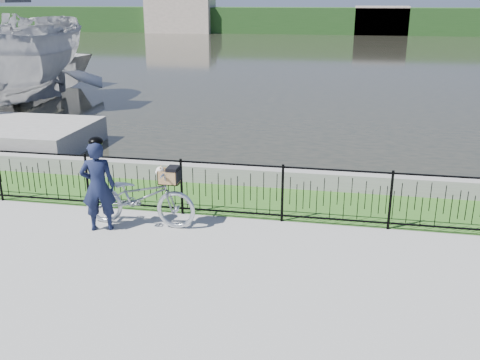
# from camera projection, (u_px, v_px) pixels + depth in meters

# --- Properties ---
(ground) EXTENTS (120.00, 120.00, 0.00)m
(ground) POSITION_uv_depth(u_px,v_px,m) (212.00, 253.00, 9.06)
(ground) COLOR gray
(ground) RESTS_ON ground
(grass_strip) EXTENTS (60.00, 2.00, 0.01)m
(grass_strip) POSITION_uv_depth(u_px,v_px,m) (241.00, 199.00, 11.48)
(grass_strip) COLOR #305E1D
(grass_strip) RESTS_ON ground
(water) EXTENTS (120.00, 120.00, 0.00)m
(water) POSITION_uv_depth(u_px,v_px,m) (317.00, 56.00, 39.74)
(water) COLOR #27271E
(water) RESTS_ON ground
(quay_wall) EXTENTS (60.00, 0.30, 0.40)m
(quay_wall) POSITION_uv_depth(u_px,v_px,m) (249.00, 176.00, 12.35)
(quay_wall) COLOR gray
(quay_wall) RESTS_ON ground
(fence) EXTENTS (14.00, 0.06, 1.15)m
(fence) POSITION_uv_depth(u_px,v_px,m) (231.00, 190.00, 10.36)
(fence) COLOR black
(fence) RESTS_ON ground
(far_treeline) EXTENTS (120.00, 6.00, 3.00)m
(far_treeline) POSITION_uv_depth(u_px,v_px,m) (329.00, 21.00, 64.35)
(far_treeline) COLOR #20431A
(far_treeline) RESTS_ON ground
(far_building_left) EXTENTS (8.00, 4.00, 4.00)m
(far_building_left) POSITION_uv_depth(u_px,v_px,m) (181.00, 16.00, 65.51)
(far_building_left) COLOR #AF9D8C
(far_building_left) RESTS_ON ground
(far_building_right) EXTENTS (6.00, 3.00, 3.20)m
(far_building_right) POSITION_uv_depth(u_px,v_px,m) (381.00, 21.00, 61.86)
(far_building_right) COLOR #AF9D8C
(far_building_right) RESTS_ON ground
(bicycle_rig) EXTENTS (2.17, 0.76, 1.22)m
(bicycle_rig) POSITION_uv_depth(u_px,v_px,m) (140.00, 196.00, 10.03)
(bicycle_rig) COLOR #B5BBC2
(bicycle_rig) RESTS_ON ground
(cyclist) EXTENTS (0.71, 0.58, 1.77)m
(cyclist) POSITION_uv_depth(u_px,v_px,m) (98.00, 185.00, 9.74)
(cyclist) COLOR #121832
(cyclist) RESTS_ON ground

